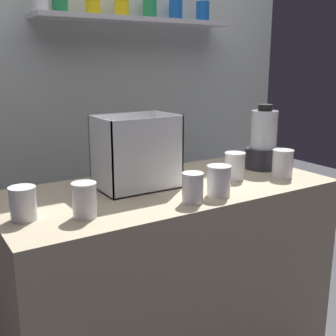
{
  "coord_description": "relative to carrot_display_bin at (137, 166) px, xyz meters",
  "views": [
    {
      "loc": [
        -0.91,
        -1.46,
        1.41
      ],
      "look_at": [
        0.0,
        0.0,
        0.98
      ],
      "focal_mm": 45.76,
      "sensor_mm": 36.0,
      "label": 1
    }
  ],
  "objects": [
    {
      "name": "juice_cup_mango_far_left",
      "position": [
        -0.5,
        -0.14,
        -0.04
      ],
      "size": [
        0.09,
        0.09,
        0.11
      ],
      "color": "white",
      "rests_on": "counter"
    },
    {
      "name": "back_wall_unit",
      "position": [
        0.12,
        0.7,
        0.27
      ],
      "size": [
        2.6,
        0.24,
        2.5
      ],
      "color": "silver",
      "rests_on": "ground_plane"
    },
    {
      "name": "juice_cup_mango_far_right",
      "position": [
        0.43,
        -0.12,
        -0.04
      ],
      "size": [
        0.09,
        0.09,
        0.12
      ],
      "color": "white",
      "rests_on": "counter"
    },
    {
      "name": "juice_cup_mango_left",
      "position": [
        -0.32,
        -0.22,
        -0.04
      ],
      "size": [
        0.08,
        0.08,
        0.12
      ],
      "color": "white",
      "rests_on": "counter"
    },
    {
      "name": "blender_pitcher",
      "position": [
        0.67,
        -0.04,
        0.03
      ],
      "size": [
        0.17,
        0.17,
        0.31
      ],
      "color": "black",
      "rests_on": "counter"
    },
    {
      "name": "juice_cup_beet_middle",
      "position": [
        0.08,
        -0.29,
        -0.04
      ],
      "size": [
        0.08,
        0.08,
        0.11
      ],
      "color": "white",
      "rests_on": "counter"
    },
    {
      "name": "juice_cup_orange_rightmost",
      "position": [
        0.63,
        -0.21,
        -0.04
      ],
      "size": [
        0.09,
        0.09,
        0.13
      ],
      "color": "white",
      "rests_on": "counter"
    },
    {
      "name": "counter",
      "position": [
        0.11,
        -0.06,
        -0.54
      ],
      "size": [
        1.4,
        0.64,
        0.9
      ],
      "primitive_type": "cube",
      "color": "tan",
      "rests_on": "ground_plane"
    },
    {
      "name": "carrot_display_bin",
      "position": [
        0.0,
        0.0,
        0.0
      ],
      "size": [
        0.32,
        0.22,
        0.3
      ],
      "color": "white",
      "rests_on": "counter"
    },
    {
      "name": "juice_cup_orange_right",
      "position": [
        0.21,
        -0.27,
        -0.04
      ],
      "size": [
        0.1,
        0.1,
        0.12
      ],
      "color": "white",
      "rests_on": "counter"
    }
  ]
}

